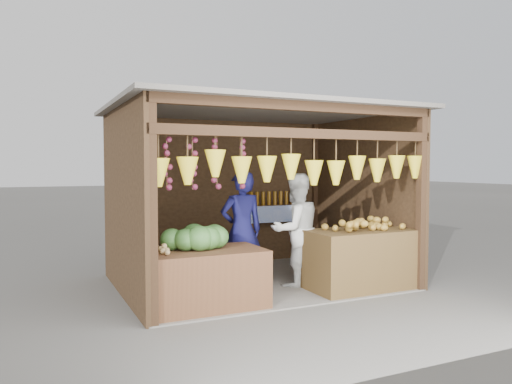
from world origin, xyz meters
TOP-DOWN VIEW (x-y plane):
  - ground at (0.00, 0.00)m, footprint 80.00×80.00m
  - stall_structure at (-0.03, -0.04)m, footprint 4.30×3.30m
  - back_shelf at (1.05, 1.28)m, footprint 1.25×0.32m
  - counter_left at (-1.20, -1.01)m, footprint 1.53×0.85m
  - counter_right at (1.24, -1.02)m, footprint 1.65×0.85m
  - stool at (-1.76, 0.00)m, footprint 0.28×0.28m
  - man_standing at (-0.37, -0.30)m, footprint 0.66×0.46m
  - woman_standing at (0.45, -0.45)m, footprint 0.87×0.71m
  - vendor_seated at (-1.76, 0.00)m, footprint 0.53×0.36m
  - melon_pile at (-1.23, -0.91)m, footprint 1.00×0.50m
  - tanfruit_pile at (-1.79, -1.05)m, footprint 0.34×0.40m
  - mango_pile at (1.30, -1.03)m, footprint 1.40×0.64m

SIDE VIEW (x-z plane):
  - ground at x=0.00m, z-range 0.00..0.00m
  - stool at x=-1.76m, z-range 0.00..0.27m
  - counter_left at x=-1.20m, z-range 0.00..0.74m
  - counter_right at x=1.24m, z-range 0.00..0.87m
  - vendor_seated at x=-1.76m, z-range 0.27..1.30m
  - tanfruit_pile at x=-1.79m, z-range 0.74..0.87m
  - woman_standing at x=0.45m, z-range 0.00..1.68m
  - man_standing at x=-0.37m, z-range 0.00..1.72m
  - back_shelf at x=1.05m, z-range 0.21..1.54m
  - melon_pile at x=-1.23m, z-range 0.74..1.06m
  - mango_pile at x=1.30m, z-range 0.87..1.09m
  - stall_structure at x=-0.03m, z-range 0.34..3.00m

